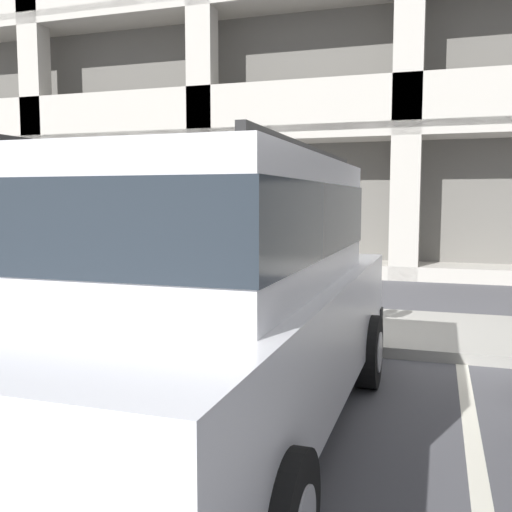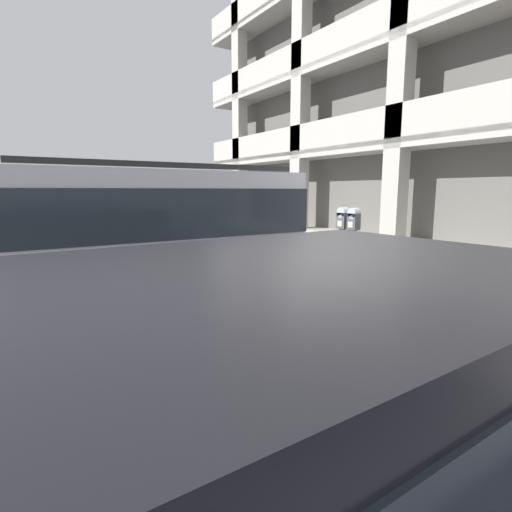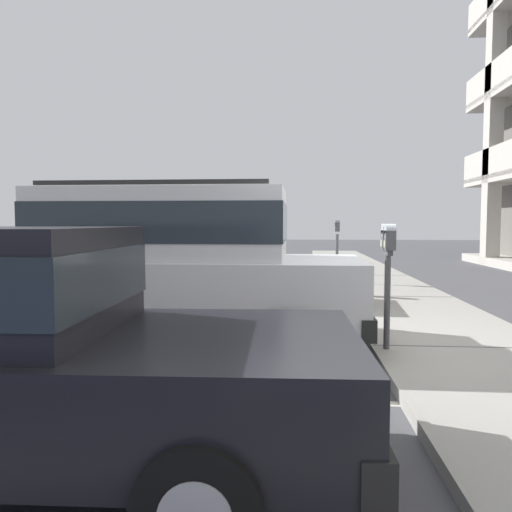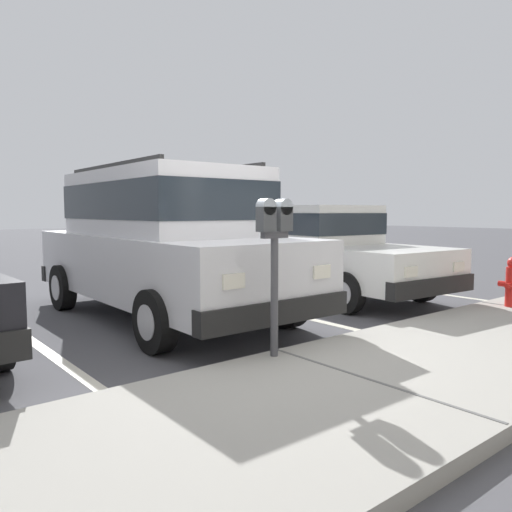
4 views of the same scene
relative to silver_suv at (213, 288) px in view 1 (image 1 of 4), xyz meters
The scene contains 6 objects.
ground_plane 2.54m from the silver_suv, 86.08° to the left, with size 80.00×80.00×0.10m.
sidewalk 3.71m from the silver_suv, 87.51° to the left, with size 40.00×2.20×0.12m.
parking_stall_lines 2.24m from the silver_suv, 26.11° to the left, with size 12.98×4.80×0.01m.
silver_suv is the anchor object (origin of this frame).
parking_meter_near 2.63m from the silver_suv, 83.25° to the left, with size 0.35×0.12×1.44m.
fire_hydrant 4.86m from the silver_suv, 142.81° to the left, with size 0.30×0.30×0.70m.
Camera 1 is at (1.32, -5.91, 1.70)m, focal length 40.00 mm.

